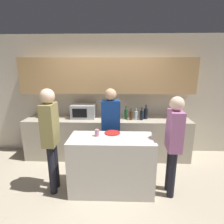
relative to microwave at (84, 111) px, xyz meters
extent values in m
plane|color=#BCAD93|center=(0.53, -1.46, -1.05)|extent=(14.00, 14.00, 0.00)
cube|color=beige|center=(0.53, 0.28, 0.30)|extent=(6.40, 0.08, 2.70)
cube|color=tan|center=(0.53, 0.08, 0.77)|extent=(3.74, 0.32, 0.75)
cube|color=#B7AD99|center=(0.53, -0.07, -0.60)|extent=(3.60, 0.62, 0.90)
cube|color=beige|center=(0.67, -1.22, -0.59)|extent=(1.33, 0.58, 0.93)
cube|color=#B7BABC|center=(0.00, 0.00, 0.00)|extent=(0.52, 0.38, 0.30)
cube|color=black|center=(-0.05, -0.19, 0.00)|extent=(0.31, 0.01, 0.19)
cube|color=black|center=(-0.87, 0.00, -0.06)|extent=(0.26, 0.16, 0.18)
cube|color=black|center=(-0.92, 0.00, 0.03)|extent=(0.02, 0.11, 0.01)
cube|color=black|center=(-0.82, 0.00, 0.03)|extent=(0.02, 0.11, 0.01)
cylinder|color=#333D4C|center=(1.95, 0.00, -0.10)|extent=(0.14, 0.14, 0.10)
cylinder|color=#38662D|center=(1.95, 0.00, 0.04)|extent=(0.01, 0.01, 0.18)
sphere|color=#B25199|center=(1.95, 0.00, 0.18)|extent=(0.13, 0.13, 0.13)
cylinder|color=#194723|center=(0.94, -0.09, -0.04)|extent=(0.07, 0.07, 0.21)
cylinder|color=#194723|center=(0.94, -0.09, 0.10)|extent=(0.02, 0.02, 0.08)
cylinder|color=#472814|center=(1.05, -0.14, -0.06)|extent=(0.07, 0.07, 0.18)
cylinder|color=#472814|center=(1.05, -0.14, 0.07)|extent=(0.02, 0.02, 0.07)
cylinder|color=silver|center=(1.16, -0.12, -0.06)|extent=(0.08, 0.08, 0.18)
cylinder|color=silver|center=(1.16, -0.12, 0.06)|extent=(0.03, 0.03, 0.07)
cylinder|color=black|center=(1.27, -0.14, -0.05)|extent=(0.07, 0.07, 0.20)
cylinder|color=black|center=(1.27, -0.14, 0.09)|extent=(0.03, 0.03, 0.08)
cylinder|color=black|center=(1.38, -0.05, -0.04)|extent=(0.09, 0.09, 0.22)
cylinder|color=black|center=(1.38, -0.05, 0.12)|extent=(0.03, 0.03, 0.09)
cylinder|color=red|center=(0.67, -1.03, -0.11)|extent=(0.26, 0.26, 0.01)
cylinder|color=#BD7B98|center=(0.43, -1.16, -0.07)|extent=(0.07, 0.07, 0.11)
cylinder|color=black|center=(0.71, -0.67, -0.66)|extent=(0.11, 0.11, 0.79)
cylinder|color=black|center=(0.55, -0.68, -0.66)|extent=(0.11, 0.11, 0.79)
cube|color=navy|center=(0.63, -0.67, 0.05)|extent=(0.35, 0.21, 0.63)
sphere|color=tan|center=(0.63, -0.67, 0.48)|extent=(0.21, 0.21, 0.21)
cylinder|color=black|center=(-0.28, -1.18, -0.64)|extent=(0.11, 0.11, 0.82)
cylinder|color=black|center=(-0.28, -1.34, -0.64)|extent=(0.11, 0.11, 0.82)
cube|color=olive|center=(-0.28, -1.26, 0.10)|extent=(0.20, 0.35, 0.65)
sphere|color=beige|center=(-0.28, -1.26, 0.53)|extent=(0.22, 0.22, 0.22)
cylinder|color=black|center=(1.61, -1.36, -0.67)|extent=(0.11, 0.11, 0.77)
cylinder|color=black|center=(1.62, -1.20, -0.67)|extent=(0.11, 0.11, 0.77)
cube|color=#B369A1|center=(1.61, -1.28, 0.03)|extent=(0.21, 0.35, 0.61)
sphere|color=beige|center=(1.61, -1.28, 0.44)|extent=(0.21, 0.21, 0.21)
camera|label=1|loc=(0.75, -3.77, 0.93)|focal=28.00mm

